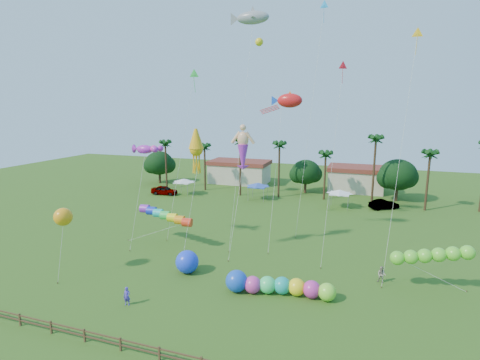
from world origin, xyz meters
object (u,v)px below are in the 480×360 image
(car_a, at_px, (164,190))
(car_b, at_px, (384,204))
(blue_ball, at_px, (187,262))
(spectator_a, at_px, (127,296))
(spectator_b, at_px, (382,275))
(caterpillar_inflatable, at_px, (275,286))

(car_a, distance_m, car_b, 38.54)
(car_b, height_order, blue_ball, blue_ball)
(spectator_a, xyz_separation_m, blue_ball, (1.90, 7.19, 0.35))
(spectator_b, bearing_deg, car_b, 105.53)
(car_a, bearing_deg, car_b, -90.75)
(caterpillar_inflatable, xyz_separation_m, blue_ball, (-9.32, 1.39, 0.32))
(spectator_a, relative_size, caterpillar_inflatable, 0.16)
(car_a, relative_size, caterpillar_inflatable, 0.50)
(spectator_a, xyz_separation_m, caterpillar_inflatable, (11.22, 5.80, 0.03))
(spectator_b, xyz_separation_m, caterpillar_inflatable, (-8.85, -5.38, 0.02))
(car_a, height_order, spectator_b, car_a)
(car_a, relative_size, spectator_b, 3.02)
(spectator_b, bearing_deg, caterpillar_inflatable, -131.14)
(car_b, xyz_separation_m, spectator_a, (-21.04, -38.51, 0.02))
(car_b, height_order, caterpillar_inflatable, caterpillar_inflatable)
(car_a, xyz_separation_m, car_b, (38.44, 2.78, -0.06))
(spectator_b, xyz_separation_m, blue_ball, (-18.17, -3.99, 0.33))
(spectator_a, bearing_deg, spectator_b, 16.36)
(spectator_a, height_order, caterpillar_inflatable, caterpillar_inflatable)
(spectator_a, height_order, spectator_b, spectator_b)
(caterpillar_inflatable, bearing_deg, car_a, 125.47)
(car_b, height_order, spectator_b, spectator_b)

